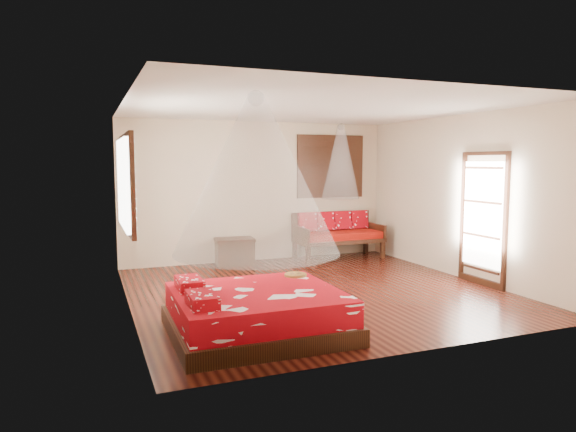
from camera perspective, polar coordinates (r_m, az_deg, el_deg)
The scene contains 10 objects.
room at distance 7.84m, azimuth 3.01°, elevation 1.68°, with size 5.54×5.54×2.84m.
bed at distance 6.08m, azimuth -3.59°, elevation -10.63°, with size 1.99×1.81×0.63m.
daybed at distance 10.76m, azimuth 5.47°, elevation -1.87°, with size 1.81×0.81×0.95m.
storage_chest at distance 10.07m, azimuth -5.96°, elevation -3.92°, with size 0.80×0.62×0.52m.
shutter_panel at distance 10.96m, azimuth 4.74°, elevation 5.51°, with size 1.52×0.06×1.32m.
window_left at distance 7.33m, azimuth -17.35°, elevation 3.46°, with size 0.10×1.74×1.34m.
glazed_door at distance 8.88m, azimuth 20.84°, elevation -0.35°, with size 0.08×1.02×2.16m.
wine_tray at distance 6.78m, azimuth 0.84°, elevation -6.15°, with size 0.29×0.29×0.23m.
mosquito_net_main at distance 5.83m, azimuth -3.54°, elevation 4.62°, with size 1.91×1.91×1.80m, color white.
mosquito_net_daybed at distance 10.54m, azimuth 5.87°, elevation 6.03°, with size 0.77×0.77×1.50m, color white.
Camera 1 is at (-3.25, -7.11, 1.99)m, focal length 32.00 mm.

